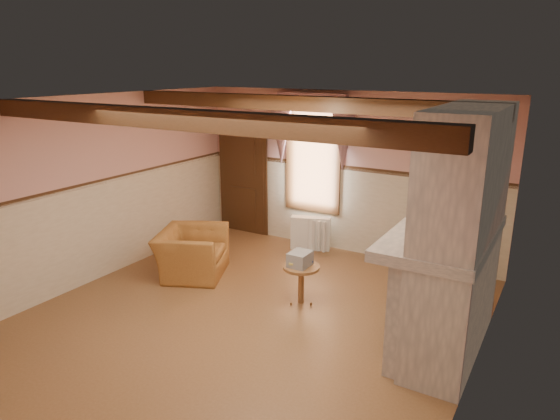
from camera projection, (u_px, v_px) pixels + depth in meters
The scene contains 26 objects.
floor at pixel (249, 318), 6.56m from camera, with size 5.50×6.00×0.01m, color brown.
ceiling at pixel (244, 101), 5.78m from camera, with size 5.50×6.00×0.01m, color silver.
wall_back at pixel (345, 173), 8.64m from camera, with size 5.50×0.02×2.80m, color #CE958F.
wall_front at pixel (17, 318), 3.69m from camera, with size 5.50×0.02×2.80m, color #CE958F.
wall_left at pixel (96, 189), 7.52m from camera, with size 0.02×6.00×2.80m, color #CE958F.
wall_right at pixel (481, 259), 4.82m from camera, with size 0.02×6.00×2.80m, color #CE958F.
wainscot at pixel (248, 265), 6.35m from camera, with size 5.50×6.00×1.50m, color beige, non-canonical shape.
chair_rail at pixel (246, 209), 6.14m from camera, with size 5.50×6.00×0.08m, color black, non-canonical shape.
firebox at pixel (415, 305), 5.95m from camera, with size 0.20×0.95×0.90m, color black.
armchair at pixel (192, 253), 7.84m from camera, with size 1.11×0.97×0.72m, color #9E662D.
side_table at pixel (301, 284), 6.91m from camera, with size 0.50×0.50×0.55m, color brown.
book_stack at pixel (300, 259), 6.82m from camera, with size 0.26×0.32×0.20m, color #B7AD8C.
radiator at pixel (311, 233), 8.94m from camera, with size 0.70×0.18×0.60m, color white.
bowl at pixel (448, 223), 5.72m from camera, with size 0.33×0.33×0.08m, color brown.
mantel_clock at pixel (459, 207), 6.14m from camera, with size 0.14×0.24×0.20m, color black.
oil_lamp at pixel (456, 207), 5.97m from camera, with size 0.11×0.11×0.28m, color gold.
candle_red at pixel (426, 244), 4.92m from camera, with size 0.06×0.06×0.16m, color #AF1F15.
jar_yellow at pixel (431, 240), 5.10m from camera, with size 0.06×0.06×0.12m, color gold.
fireplace at pixel (460, 236), 5.47m from camera, with size 0.85×2.00×2.80m, color gray.
mantel at pixel (443, 236), 5.57m from camera, with size 1.05×2.05×0.12m, color gray.
overmantel_mirror at pixel (431, 181), 5.49m from camera, with size 0.06×1.44×1.04m, color silver.
door at pixel (243, 180), 9.72m from camera, with size 1.10×0.10×2.10m, color black.
window at pixel (313, 156), 8.84m from camera, with size 1.06×0.08×2.02m, color white.
window_drapes at pixel (312, 122), 8.60m from camera, with size 1.30×0.14×1.40m, color gray.
ceiling_beam_front at pixel (174, 119), 4.81m from camera, with size 5.50×0.18×0.20m, color black.
ceiling_beam_back at pixel (295, 103), 6.79m from camera, with size 5.50×0.18×0.20m, color black.
Camera 1 is at (3.37, -4.86, 3.20)m, focal length 32.00 mm.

